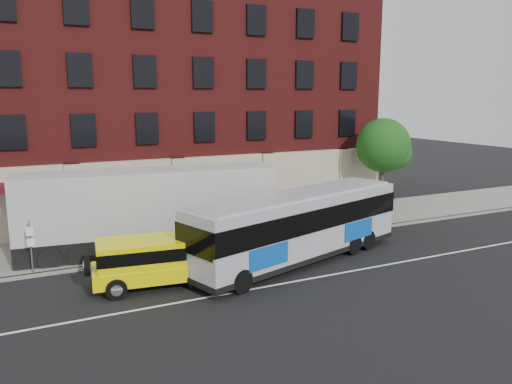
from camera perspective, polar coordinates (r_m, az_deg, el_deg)
name	(u,v)px	position (r m, az deg, el deg)	size (l,w,h in m)	color
ground	(269,291)	(21.11, 1.47, -11.01)	(120.00, 120.00, 0.00)	black
sidewalk	(195,236)	(28.95, -6.80, -4.87)	(60.00, 6.00, 0.15)	gray
kerb	(215,250)	(26.25, -4.62, -6.47)	(60.00, 0.25, 0.15)	gray
lane_line	(264,287)	(21.52, 0.85, -10.55)	(60.00, 0.12, 0.01)	silver
building	(153,99)	(35.48, -11.40, 10.13)	(30.00, 12.10, 15.00)	maroon
sign_pole	(31,244)	(24.38, -23.82, -5.35)	(0.30, 0.20, 2.50)	slate
street_tree	(384,147)	(35.29, 14.05, 4.85)	(3.60, 3.60, 6.20)	#322719
city_bus	(299,224)	(24.25, 4.79, -3.58)	(12.41, 6.10, 3.34)	#A4A8AF
yellow_suv	(148,260)	(21.69, -11.97, -7.40)	(5.39, 2.80, 2.01)	#FFF200
shipping_container	(150,212)	(26.12, -11.73, -2.20)	(12.80, 3.89, 4.20)	black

